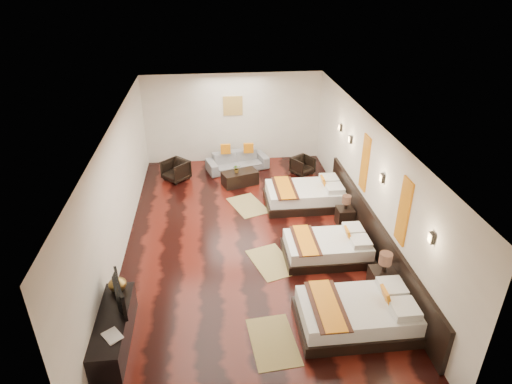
{
  "coord_description": "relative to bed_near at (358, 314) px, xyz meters",
  "views": [
    {
      "loc": [
        -0.71,
        -8.57,
        5.78
      ],
      "look_at": [
        0.24,
        0.29,
        1.1
      ],
      "focal_mm": 31.04,
      "sensor_mm": 36.0,
      "label": 1
    }
  ],
  "objects": [
    {
      "name": "gold_artwork",
      "position": [
        -1.7,
        7.65,
        1.53
      ],
      "size": [
        0.6,
        0.04,
        0.6
      ],
      "primitive_type": "cube",
      "color": "#AD873F",
      "rests_on": "back_wall"
    },
    {
      "name": "jute_mat_mid",
      "position": [
        -1.25,
        2.02,
        -0.26
      ],
      "size": [
        1.08,
        1.37,
        0.01
      ],
      "primitive_type": "cube",
      "rotation": [
        0.0,
        0.0,
        0.31
      ],
      "color": "#98854D",
      "rests_on": "floor"
    },
    {
      "name": "orange_panel_b",
      "position": [
        1.03,
        3.22,
        1.43
      ],
      "size": [
        0.04,
        0.4,
        1.3
      ],
      "primitive_type": "cube",
      "color": "#D86014",
      "rests_on": "right_wall"
    },
    {
      "name": "armchair_right",
      "position": [
        0.3,
        6.35,
        -0.0
      ],
      "size": [
        0.8,
        0.81,
        0.54
      ],
      "primitive_type": "imported",
      "rotation": [
        0.0,
        0.0,
        0.58
      ],
      "color": "black",
      "rests_on": "floor"
    },
    {
      "name": "orange_panel_a",
      "position": [
        1.03,
        1.02,
        1.43
      ],
      "size": [
        0.04,
        0.4,
        1.3
      ],
      "primitive_type": "cube",
      "color": "#D86014",
      "rests_on": "right_wall"
    },
    {
      "name": "bed_mid",
      "position": [
        -0.0,
        2.08,
        -0.03
      ],
      "size": [
        1.86,
        1.17,
        0.71
      ],
      "color": "black",
      "rests_on": "floor"
    },
    {
      "name": "back_wall",
      "position": [
        -1.7,
        7.67,
        1.13
      ],
      "size": [
        5.5,
        0.01,
        2.8
      ],
      "primitive_type": "cube",
      "color": "silver",
      "rests_on": "floor"
    },
    {
      "name": "book",
      "position": [
        -4.2,
        -0.43,
        0.29
      ],
      "size": [
        0.38,
        0.4,
        0.03
      ],
      "primitive_type": "imported",
      "rotation": [
        0.0,
        0.0,
        0.65
      ],
      "color": "black",
      "rests_on": "tv_console"
    },
    {
      "name": "bed_far",
      "position": [
        -0.0,
        4.46,
        -0.0
      ],
      "size": [
        2.06,
        1.3,
        0.79
      ],
      "color": "black",
      "rests_on": "floor"
    },
    {
      "name": "ceiling",
      "position": [
        -1.7,
        2.92,
        2.53
      ],
      "size": [
        5.5,
        9.5,
        0.01
      ],
      "primitive_type": "cube",
      "color": "white",
      "rests_on": "floor"
    },
    {
      "name": "sconce_far",
      "position": [
        1.01,
        4.32,
        1.58
      ],
      "size": [
        0.07,
        0.12,
        0.18
      ],
      "color": "black",
      "rests_on": "right_wall"
    },
    {
      "name": "tv",
      "position": [
        -4.15,
        0.34,
        0.53
      ],
      "size": [
        0.38,
        0.88,
        0.51
      ],
      "primitive_type": "imported",
      "rotation": [
        0.0,
        0.0,
        1.88
      ],
      "color": "black",
      "rests_on": "tv_console"
    },
    {
      "name": "jute_mat_far",
      "position": [
        -1.53,
        4.55,
        -0.26
      ],
      "size": [
        1.12,
        1.39,
        0.01
      ],
      "primitive_type": "cube",
      "rotation": [
        0.0,
        0.0,
        0.36
      ],
      "color": "#98854D",
      "rests_on": "floor"
    },
    {
      "name": "tv_console",
      "position": [
        -4.2,
        0.07,
        0.0
      ],
      "size": [
        0.5,
        1.8,
        0.55
      ],
      "primitive_type": "cube",
      "color": "black",
      "rests_on": "floor"
    },
    {
      "name": "sconce_mid",
      "position": [
        1.01,
        2.12,
        1.58
      ],
      "size": [
        0.07,
        0.12,
        0.18
      ],
      "color": "black",
      "rests_on": "right_wall"
    },
    {
      "name": "floor",
      "position": [
        -1.7,
        2.92,
        -0.27
      ],
      "size": [
        5.5,
        9.5,
        0.01
      ],
      "primitive_type": "cube",
      "color": "black",
      "rests_on": "ground"
    },
    {
      "name": "right_wall",
      "position": [
        1.05,
        2.92,
        1.13
      ],
      "size": [
        0.01,
        9.5,
        2.8
      ],
      "primitive_type": "cube",
      "color": "silver",
      "rests_on": "floor"
    },
    {
      "name": "table_plant",
      "position": [
        -1.73,
        5.81,
        0.25
      ],
      "size": [
        0.25,
        0.22,
        0.24
      ],
      "primitive_type": "imported",
      "rotation": [
        0.0,
        0.0,
        0.17
      ],
      "color": "#20571D",
      "rests_on": "coffee_table"
    },
    {
      "name": "sconce_near",
      "position": [
        1.01,
        -0.08,
        1.58
      ],
      "size": [
        0.07,
        0.12,
        0.18
      ],
      "color": "black",
      "rests_on": "right_wall"
    },
    {
      "name": "figurine",
      "position": [
        -4.2,
        0.78,
        0.44
      ],
      "size": [
        0.39,
        0.39,
        0.33
      ],
      "primitive_type": "imported",
      "rotation": [
        0.0,
        0.0,
        -0.28
      ],
      "color": "brown",
      "rests_on": "tv_console"
    },
    {
      "name": "left_wall",
      "position": [
        -4.45,
        2.92,
        1.13
      ],
      "size": [
        0.01,
        9.5,
        2.8
      ],
      "primitive_type": "cube",
      "color": "silver",
      "rests_on": "floor"
    },
    {
      "name": "coffee_table",
      "position": [
        -1.64,
        5.83,
        -0.07
      ],
      "size": [
        1.11,
        0.79,
        0.4
      ],
      "primitive_type": "cube",
      "rotation": [
        0.0,
        0.0,
        0.32
      ],
      "color": "black",
      "rests_on": "floor"
    },
    {
      "name": "jute_mat_near",
      "position": [
        -1.53,
        -0.21,
        -0.26
      ],
      "size": [
        0.85,
        1.26,
        0.01
      ],
      "primitive_type": "cube",
      "rotation": [
        0.0,
        0.0,
        0.09
      ],
      "color": "#98854D",
      "rests_on": "floor"
    },
    {
      "name": "nightstand_b",
      "position": [
        0.75,
        3.37,
        0.01
      ],
      "size": [
        0.4,
        0.4,
        0.79
      ],
      "color": "black",
      "rests_on": "floor"
    },
    {
      "name": "headboard_panel",
      "position": [
        1.01,
        2.12,
        0.18
      ],
      "size": [
        0.08,
        6.6,
        0.9
      ],
      "primitive_type": "cube",
      "color": "black",
      "rests_on": "floor"
    },
    {
      "name": "sofa",
      "position": [
        -1.64,
        6.88,
        0.0
      ],
      "size": [
        2.0,
        1.21,
        0.55
      ],
      "primitive_type": "imported",
      "rotation": [
        0.0,
        0.0,
        0.27
      ],
      "color": "gray",
      "rests_on": "floor"
    },
    {
      "name": "sconce_lounge",
      "position": [
        1.01,
        5.22,
        1.58
      ],
      "size": [
        0.07,
        0.12,
        0.18
      ],
      "color": "black",
      "rests_on": "right_wall"
    },
    {
      "name": "nightstand_a",
      "position": [
        0.75,
        0.84,
        0.05
      ],
      "size": [
        0.46,
        0.46,
        0.92
      ],
      "color": "black",
      "rests_on": "floor"
    },
    {
      "name": "armchair_left",
      "position": [
        -3.49,
        6.34,
        0.03
      ],
      "size": [
        0.93,
        0.93,
        0.61
      ],
      "primitive_type": "imported",
      "rotation": [
        0.0,
        0.0,
        -0.79
      ],
      "color": "black",
      "rests_on": "floor"
    },
    {
      "name": "bed_near",
      "position": [
        0.0,
        0.0,
        0.0
      ],
      "size": [
        2.07,
        1.3,
        0.79
      ],
      "color": "black",
      "rests_on": "floor"
    }
  ]
}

